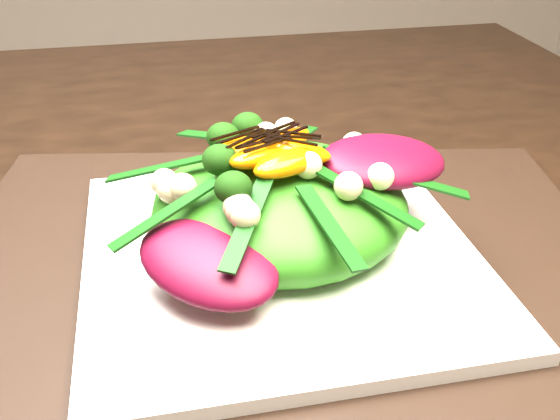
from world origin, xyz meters
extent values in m
cube|color=black|center=(0.30, -0.17, 0.75)|extent=(0.57, 0.47, 0.00)
cube|color=silver|center=(0.30, -0.17, 0.76)|extent=(0.29, 0.29, 0.01)
cylinder|color=white|center=(0.30, -0.17, 0.77)|extent=(0.29, 0.29, 0.02)
ellipsoid|color=#2E7315|center=(0.30, -0.17, 0.80)|extent=(0.22, 0.22, 0.06)
ellipsoid|color=#480719|center=(0.37, -0.18, 0.83)|extent=(0.11, 0.08, 0.02)
ellipsoid|color=#E76303|center=(0.29, -0.15, 0.84)|extent=(0.06, 0.04, 0.01)
sphere|color=#14360A|center=(0.25, -0.15, 0.85)|extent=(0.04, 0.04, 0.03)
sphere|color=beige|center=(0.33, -0.21, 0.84)|extent=(0.02, 0.02, 0.02)
cube|color=black|center=(0.29, -0.15, 0.85)|extent=(0.05, 0.02, 0.00)
camera|label=1|loc=(0.21, -0.57, 1.04)|focal=42.00mm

